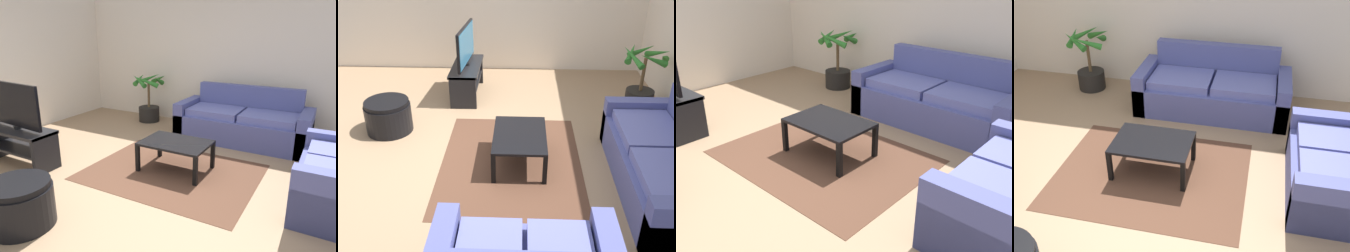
% 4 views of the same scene
% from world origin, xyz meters
% --- Properties ---
extents(ground_plane, '(6.60, 6.60, 0.00)m').
position_xyz_m(ground_plane, '(0.00, 0.00, 0.00)').
color(ground_plane, '#937556').
extents(wall_back, '(6.00, 0.06, 2.70)m').
position_xyz_m(wall_back, '(0.00, 3.00, 1.35)').
color(wall_back, beige).
rests_on(wall_back, ground).
extents(couch_main, '(2.16, 0.90, 0.90)m').
position_xyz_m(couch_main, '(0.73, 2.28, 0.30)').
color(couch_main, '#4C518C').
rests_on(couch_main, ground).
extents(couch_loveseat, '(0.90, 1.42, 0.90)m').
position_xyz_m(couch_loveseat, '(2.28, 0.77, 0.30)').
color(couch_loveseat, '#4C518C').
rests_on(couch_loveseat, ground).
extents(coffee_table, '(0.89, 0.63, 0.40)m').
position_xyz_m(coffee_table, '(0.28, 0.71, 0.35)').
color(coffee_table, black).
rests_on(coffee_table, ground).
extents(area_rug, '(2.20, 1.70, 0.01)m').
position_xyz_m(area_rug, '(0.28, 0.61, 0.00)').
color(area_rug, '#513323').
rests_on(area_rug, ground).
extents(potted_palm, '(0.68, 0.73, 1.00)m').
position_xyz_m(potted_palm, '(-1.31, 2.55, 0.39)').
color(potted_palm, black).
rests_on(potted_palm, ground).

